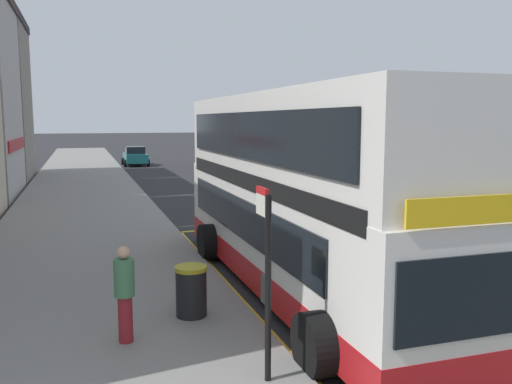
% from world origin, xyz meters
% --- Properties ---
extents(ground_plane, '(260.00, 260.00, 0.00)m').
position_xyz_m(ground_plane, '(0.00, 32.00, 0.00)').
color(ground_plane, '#28282B').
extents(pavement_near, '(6.00, 76.00, 0.14)m').
position_xyz_m(pavement_near, '(-7.00, 32.00, 0.07)').
color(pavement_near, gray).
rests_on(pavement_near, ground).
extents(double_decker_bus, '(3.18, 11.29, 4.40)m').
position_xyz_m(double_decker_bus, '(-2.46, 5.54, 2.06)').
color(double_decker_bus, white).
rests_on(double_decker_bus, ground).
extents(bus_bay_markings, '(3.17, 13.91, 0.01)m').
position_xyz_m(bus_bay_markings, '(-2.41, 5.67, 0.01)').
color(bus_bay_markings, yellow).
rests_on(bus_bay_markings, ground).
extents(bus_stop_sign, '(0.09, 0.51, 2.75)m').
position_xyz_m(bus_stop_sign, '(-4.64, 1.43, 1.75)').
color(bus_stop_sign, black).
rests_on(bus_stop_sign, pavement_near).
extents(parked_car_black_behind, '(2.09, 4.20, 1.62)m').
position_xyz_m(parked_car_black_behind, '(4.97, 38.62, 0.80)').
color(parked_car_black_behind, black).
rests_on(parked_car_black_behind, ground).
extents(parked_car_teal_across, '(2.09, 4.20, 1.62)m').
position_xyz_m(parked_car_teal_across, '(-2.67, 41.08, 0.80)').
color(parked_car_teal_across, '#196066').
rests_on(parked_car_teal_across, ground).
extents(pedestrian_waiting_near_sign, '(0.34, 0.34, 1.64)m').
position_xyz_m(pedestrian_waiting_near_sign, '(-6.45, 3.36, 1.03)').
color(pedestrian_waiting_near_sign, maroon).
rests_on(pedestrian_waiting_near_sign, pavement_near).
extents(litter_bin, '(0.61, 0.61, 0.96)m').
position_xyz_m(litter_bin, '(-5.17, 4.21, 0.63)').
color(litter_bin, black).
rests_on(litter_bin, pavement_near).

